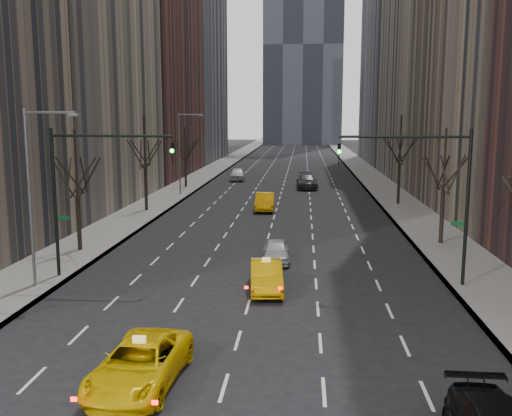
# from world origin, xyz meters

# --- Properties ---
(ground) EXTENTS (400.00, 400.00, 0.00)m
(ground) POSITION_xyz_m (0.00, 0.00, 0.00)
(ground) COLOR black
(ground) RESTS_ON ground
(sidewalk_left) EXTENTS (4.50, 320.00, 0.15)m
(sidewalk_left) POSITION_xyz_m (-12.25, 70.00, 0.07)
(sidewalk_left) COLOR slate
(sidewalk_left) RESTS_ON ground
(sidewalk_right) EXTENTS (4.50, 320.00, 0.15)m
(sidewalk_right) POSITION_xyz_m (12.25, 70.00, 0.07)
(sidewalk_right) COLOR slate
(sidewalk_right) RESTS_ON ground
(bld_left_far) EXTENTS (14.00, 28.00, 44.00)m
(bld_left_far) POSITION_xyz_m (-21.50, 66.00, 22.00)
(bld_left_far) COLOR brown
(bld_left_far) RESTS_ON ground
(bld_left_deep) EXTENTS (14.00, 30.00, 60.00)m
(bld_left_deep) POSITION_xyz_m (-21.50, 96.00, 30.00)
(bld_left_deep) COLOR slate
(bld_left_deep) RESTS_ON ground
(bld_right_deep) EXTENTS (14.00, 30.00, 58.00)m
(bld_right_deep) POSITION_xyz_m (21.50, 95.00, 29.00)
(bld_right_deep) COLOR slate
(bld_right_deep) RESTS_ON ground
(tree_lw_b) EXTENTS (3.36, 3.50, 7.82)m
(tree_lw_b) POSITION_xyz_m (-12.00, 18.00, 3.72)
(tree_lw_b) COLOR black
(tree_lw_b) RESTS_ON ground
(tree_lw_c) EXTENTS (3.36, 3.50, 8.74)m
(tree_lw_c) POSITION_xyz_m (-12.00, 34.00, 4.04)
(tree_lw_c) COLOR black
(tree_lw_c) RESTS_ON ground
(tree_lw_d) EXTENTS (3.36, 3.50, 7.36)m
(tree_lw_d) POSITION_xyz_m (-12.00, 52.00, 3.56)
(tree_lw_d) COLOR black
(tree_lw_d) RESTS_ON ground
(tree_rw_b) EXTENTS (3.36, 3.50, 7.82)m
(tree_rw_b) POSITION_xyz_m (12.00, 22.00, 3.72)
(tree_rw_b) COLOR black
(tree_rw_b) RESTS_ON ground
(tree_rw_c) EXTENTS (3.36, 3.50, 8.74)m
(tree_rw_c) POSITION_xyz_m (12.00, 40.00, 4.04)
(tree_rw_c) COLOR black
(tree_rw_c) RESTS_ON ground
(traffic_mast_left) EXTENTS (6.69, 0.39, 8.00)m
(traffic_mast_left) POSITION_xyz_m (-9.11, 12.00, 5.49)
(traffic_mast_left) COLOR black
(traffic_mast_left) RESTS_ON ground
(traffic_mast_right) EXTENTS (6.69, 0.39, 8.00)m
(traffic_mast_right) POSITION_xyz_m (9.11, 12.00, 5.49)
(traffic_mast_right) COLOR black
(traffic_mast_right) RESTS_ON ground
(streetlight_near) EXTENTS (2.83, 0.22, 9.00)m
(streetlight_near) POSITION_xyz_m (-10.84, 10.00, 5.62)
(streetlight_near) COLOR slate
(streetlight_near) RESTS_ON ground
(streetlight_far) EXTENTS (2.83, 0.22, 9.00)m
(streetlight_far) POSITION_xyz_m (-10.84, 45.00, 5.62)
(streetlight_far) COLOR slate
(streetlight_far) RESTS_ON ground
(taxi_suv) EXTENTS (2.80, 5.47, 1.48)m
(taxi_suv) POSITION_xyz_m (-2.77, -0.05, 0.74)
(taxi_suv) COLOR yellow
(taxi_suv) RESTS_ON ground
(taxi_sedan) EXTENTS (1.99, 4.65, 1.49)m
(taxi_sedan) POSITION_xyz_m (0.70, 10.65, 0.75)
(taxi_sedan) COLOR #D99E04
(taxi_sedan) RESTS_ON ground
(silver_sedan_ahead) EXTENTS (1.82, 4.01, 1.33)m
(silver_sedan_ahead) POSITION_xyz_m (0.92, 16.48, 0.67)
(silver_sedan_ahead) COLOR #AEB0B6
(silver_sedan_ahead) RESTS_ON ground
(far_taxi) EXTENTS (1.89, 5.00, 1.63)m
(far_taxi) POSITION_xyz_m (-1.07, 35.65, 0.82)
(far_taxi) COLOR #FFA805
(far_taxi) RESTS_ON ground
(far_suv_grey) EXTENTS (2.69, 6.16, 1.76)m
(far_suv_grey) POSITION_xyz_m (2.98, 52.49, 0.88)
(far_suv_grey) COLOR #2A2A2F
(far_suv_grey) RESTS_ON ground
(far_car_white) EXTENTS (2.41, 5.13, 1.70)m
(far_car_white) POSITION_xyz_m (-6.58, 60.67, 0.85)
(far_car_white) COLOR silver
(far_car_white) RESTS_ON ground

